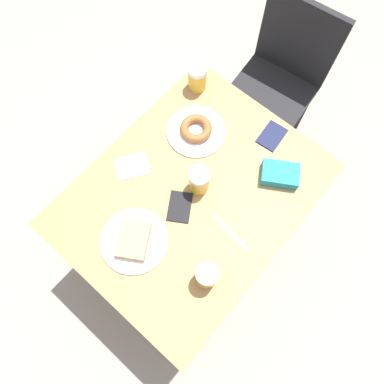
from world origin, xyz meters
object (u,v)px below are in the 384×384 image
plate_with_cake (134,240)px  napkin_folded (132,166)px  beer_mug_left (197,77)px  beer_mug_right (207,275)px  blue_pouch (280,174)px  chair (283,70)px  passport_far_edge (179,206)px  passport_near_edge (272,136)px  beer_mug_center (199,180)px  plate_with_donut (196,130)px  fork (231,233)px

plate_with_cake → napkin_folded: (-0.22, 0.22, -0.01)m
beer_mug_left → plate_with_cake: bearing=-68.1°
beer_mug_right → blue_pouch: beer_mug_right is taller
plate_with_cake → chair: bearing=94.4°
plate_with_cake → passport_far_edge: plate_with_cake is taller
napkin_folded → passport_near_edge: passport_near_edge is taller
blue_pouch → beer_mug_center: bearing=-131.8°
plate_with_cake → beer_mug_right: 0.31m
beer_mug_right → passport_far_edge: bearing=151.4°
plate_with_donut → beer_mug_right: bearing=-45.8°
beer_mug_center → blue_pouch: 0.33m
chair → beer_mug_center: chair is taller
passport_far_edge → chair: bearing=97.5°
fork → passport_far_edge: (-0.23, -0.05, 0.00)m
chair → beer_mug_left: size_ratio=7.20×
fork → passport_far_edge: size_ratio=1.15×
beer_mug_left → fork: size_ratio=0.71×
beer_mug_left → beer_mug_center: size_ratio=1.00×
chair → passport_far_edge: chair is taller
blue_pouch → plate_with_donut: bearing=-170.7°
fork → passport_near_edge: size_ratio=1.32×
chair → blue_pouch: (0.35, -0.57, 0.19)m
beer_mug_left → passport_far_edge: beer_mug_left is taller
plate_with_donut → fork: size_ratio=1.42×
fork → blue_pouch: size_ratio=0.99×
plate_with_donut → beer_mug_center: (0.17, -0.18, 0.05)m
beer_mug_left → passport_far_edge: size_ratio=0.82×
passport_far_edge → blue_pouch: blue_pouch is taller
beer_mug_center → passport_far_edge: (-0.00, -0.12, -0.06)m
plate_with_cake → passport_far_edge: (0.04, 0.22, -0.01)m
passport_near_edge → plate_with_cake: bearing=-100.1°
fork → beer_mug_left: bearing=141.7°
napkin_folded → blue_pouch: bearing=36.6°
plate_with_donut → beer_mug_center: bearing=-46.8°
plate_with_cake → blue_pouch: bearing=65.9°
beer_mug_right → napkin_folded: 0.54m
beer_mug_left → beer_mug_right: bearing=-47.1°
plate_with_cake → beer_mug_left: (-0.28, 0.69, 0.05)m
beer_mug_left → beer_mug_right: size_ratio=1.00×
chair → napkin_folded: chair is taller
beer_mug_left → beer_mug_center: same height
passport_near_edge → passport_far_edge: size_ratio=0.87×
chair → blue_pouch: size_ratio=5.10×
plate_with_cake → fork: (0.26, 0.27, -0.01)m
passport_near_edge → passport_far_edge: same height
plate_with_donut → fork: bearing=-32.2°
beer_mug_center → fork: 0.24m
chair → plate_with_donut: bearing=-100.0°
plate_with_cake → napkin_folded: size_ratio=1.57×
napkin_folded → beer_mug_center: bearing=23.2°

